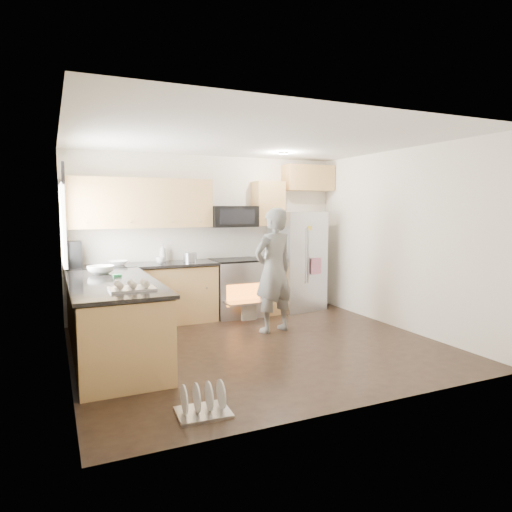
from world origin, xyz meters
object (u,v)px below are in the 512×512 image
stove_range (236,275)px  refrigerator (297,261)px  dish_rack (203,406)px  person (274,270)px

stove_range → refrigerator: 1.16m
stove_range → dish_rack: 3.66m
person → dish_rack: (-1.72, -2.11, -0.81)m
dish_rack → refrigerator: bearing=49.8°
refrigerator → person: person is taller
person → dish_rack: 2.84m
person → dish_rack: bearing=38.0°
refrigerator → dish_rack: 4.32m
refrigerator → dish_rack: size_ratio=3.62×
refrigerator → dish_rack: refrigerator is taller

